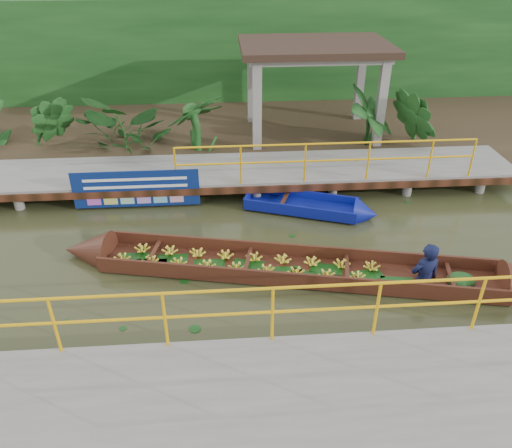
{
  "coord_description": "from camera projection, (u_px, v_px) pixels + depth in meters",
  "views": [
    {
      "loc": [
        0.12,
        -8.72,
        6.18
      ],
      "look_at": [
        0.82,
        0.5,
        0.6
      ],
      "focal_mm": 35.0,
      "sensor_mm": 36.0,
      "label": 1
    }
  ],
  "objects": [
    {
      "name": "near_dock",
      "position": [
        294.0,
        415.0,
        6.95
      ],
      "size": [
        18.0,
        2.4,
        1.73
      ],
      "color": "slate",
      "rests_on": "ground"
    },
    {
      "name": "blue_banner",
      "position": [
        136.0,
        189.0,
        12.33
      ],
      "size": [
        3.11,
        0.04,
        0.97
      ],
      "color": "navy",
      "rests_on": "ground"
    },
    {
      "name": "far_dock",
      "position": [
        218.0,
        173.0,
        13.31
      ],
      "size": [
        16.0,
        2.06,
        1.66
      ],
      "color": "slate",
      "rests_on": "ground"
    },
    {
      "name": "foliage_backdrop",
      "position": [
        214.0,
        57.0,
        18.13
      ],
      "size": [
        30.0,
        0.8,
        4.0
      ],
      "primitive_type": "cube",
      "color": "#133D14",
      "rests_on": "ground"
    },
    {
      "name": "land_strip",
      "position": [
        216.0,
        128.0,
        16.91
      ],
      "size": [
        30.0,
        8.0,
        0.45
      ],
      "primitive_type": "cube",
      "color": "#34281A",
      "rests_on": "ground"
    },
    {
      "name": "ground",
      "position": [
        219.0,
        262.0,
        10.63
      ],
      "size": [
        80.0,
        80.0,
        0.0
      ],
      "primitive_type": "plane",
      "color": "#30351A",
      "rests_on": "ground"
    },
    {
      "name": "moored_blue_boat",
      "position": [
        333.0,
        210.0,
        12.27
      ],
      "size": [
        3.33,
        1.87,
        0.77
      ],
      "rotation": [
        0.0,
        0.0,
        -0.35
      ],
      "color": "navy",
      "rests_on": "ground"
    },
    {
      "name": "vendor_boat",
      "position": [
        311.0,
        265.0,
        10.12
      ],
      "size": [
        10.0,
        3.03,
        2.13
      ],
      "rotation": [
        0.0,
        0.0,
        -0.21
      ],
      "color": "#3C1F10",
      "rests_on": "ground"
    },
    {
      "name": "pavilion",
      "position": [
        315.0,
        56.0,
        14.74
      ],
      "size": [
        4.4,
        3.0,
        3.0
      ],
      "color": "slate",
      "rests_on": "ground"
    },
    {
      "name": "tropical_plants",
      "position": [
        189.0,
        119.0,
        14.42
      ],
      "size": [
        14.41,
        1.41,
        1.76
      ],
      "color": "#133D14",
      "rests_on": "ground"
    }
  ]
}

